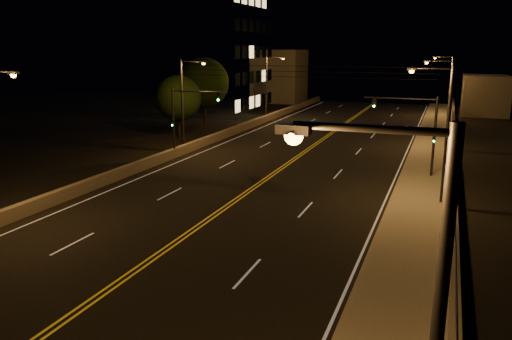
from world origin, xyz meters
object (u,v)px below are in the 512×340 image
(streetlight_3, at_px, (448,82))
(traffic_signal_left, at_px, (184,115))
(streetlight_5, at_px, (185,99))
(traffic_signal_right, at_px, (420,127))
(streetlight_1, at_px, (442,126))
(streetlight_2, at_px, (446,98))
(building_tower, at_px, (175,15))
(streetlight_6, at_px, (269,83))
(tree_1, at_px, (204,83))
(tree_0, at_px, (178,98))

(streetlight_3, relative_size, traffic_signal_left, 1.39)
(streetlight_5, xyz_separation_m, traffic_signal_left, (1.12, -2.33, -1.04))
(streetlight_3, xyz_separation_m, traffic_signal_right, (-1.52, -35.46, -1.04))
(streetlight_1, relative_size, streetlight_2, 1.00)
(traffic_signal_left, xyz_separation_m, building_tower, (-16.30, 27.51, 9.91))
(streetlight_1, bearing_deg, streetlight_3, 90.00)
(streetlight_6, relative_size, traffic_signal_left, 1.39)
(building_tower, bearing_deg, streetlight_5, -58.92)
(streetlight_1, height_order, tree_1, streetlight_1)
(streetlight_2, relative_size, streetlight_5, 1.00)
(traffic_signal_left, relative_size, tree_1, 0.73)
(streetlight_5, bearing_deg, tree_0, 124.11)
(traffic_signal_left, bearing_deg, streetlight_6, 92.65)
(streetlight_1, xyz_separation_m, streetlight_3, (0.00, 41.89, 0.00))
(streetlight_5, relative_size, tree_0, 1.27)
(streetlight_5, height_order, traffic_signal_left, streetlight_5)
(streetlight_6, bearing_deg, tree_0, -106.89)
(streetlight_2, xyz_separation_m, building_tower, (-36.56, 15.63, 8.87))
(streetlight_3, xyz_separation_m, traffic_signal_left, (-20.27, -35.46, -1.04))
(streetlight_2, relative_size, building_tower, 0.29)
(streetlight_3, bearing_deg, streetlight_6, -152.29)
(streetlight_1, xyz_separation_m, tree_1, (-27.21, 23.95, 0.32))
(streetlight_3, distance_m, streetlight_5, 39.43)
(streetlight_6, relative_size, building_tower, 0.29)
(streetlight_5, xyz_separation_m, tree_0, (-4.59, 6.78, -0.72))
(streetlight_5, distance_m, traffic_signal_right, 20.03)
(tree_0, bearing_deg, streetlight_5, -55.89)
(streetlight_6, bearing_deg, traffic_signal_left, -87.35)
(streetlight_3, relative_size, traffic_signal_right, 1.39)
(traffic_signal_left, xyz_separation_m, tree_0, (-5.71, 9.11, 0.33))
(streetlight_2, distance_m, tree_1, 27.79)
(streetlight_1, bearing_deg, building_tower, 137.13)
(building_tower, bearing_deg, traffic_signal_left, -59.36)
(streetlight_5, bearing_deg, streetlight_6, 90.00)
(traffic_signal_right, bearing_deg, traffic_signal_left, 180.00)
(streetlight_1, distance_m, streetlight_3, 41.89)
(traffic_signal_left, bearing_deg, streetlight_5, 115.64)
(streetlight_1, xyz_separation_m, building_tower, (-36.56, 33.94, 8.87))
(traffic_signal_left, distance_m, tree_1, 18.90)
(traffic_signal_right, distance_m, tree_1, 31.12)
(streetlight_3, height_order, building_tower, building_tower)
(traffic_signal_left, bearing_deg, streetlight_1, -17.59)
(tree_0, bearing_deg, streetlight_1, -30.88)
(tree_0, bearing_deg, traffic_signal_right, -20.43)
(streetlight_5, height_order, traffic_signal_right, streetlight_5)
(streetlight_5, height_order, tree_1, streetlight_5)
(streetlight_6, distance_m, traffic_signal_left, 24.28)
(building_tower, bearing_deg, traffic_signal_right, -38.14)
(streetlight_5, xyz_separation_m, building_tower, (-15.18, 25.18, 8.87))
(streetlight_1, xyz_separation_m, tree_0, (-25.98, 15.54, -0.72))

